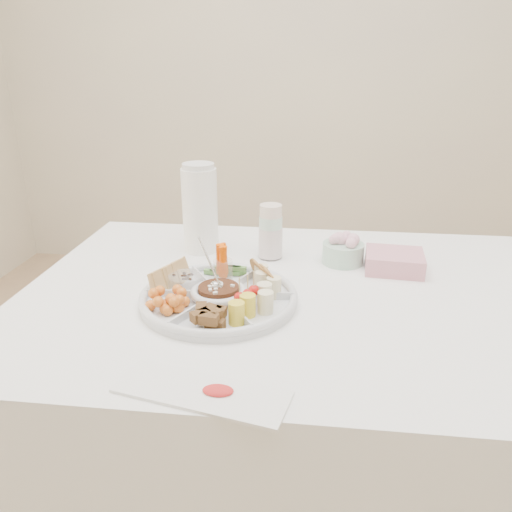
# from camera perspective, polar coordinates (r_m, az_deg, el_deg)

# --- Properties ---
(floor) EXTENTS (4.00, 4.00, 0.00)m
(floor) POSITION_cam_1_polar(r_m,az_deg,el_deg) (1.77, 5.54, -26.80)
(floor) COLOR tan
(floor) RESTS_ON ground
(wall_back) EXTENTS (4.00, 0.02, 2.70)m
(wall_back) POSITION_cam_1_polar(r_m,az_deg,el_deg) (3.18, 7.55, 21.99)
(wall_back) COLOR beige
(wall_back) RESTS_ON ground
(dining_table) EXTENTS (1.52, 1.02, 0.76)m
(dining_table) POSITION_cam_1_polar(r_m,az_deg,el_deg) (1.51, 6.08, -17.16)
(dining_table) COLOR white
(dining_table) RESTS_ON floor
(party_tray) EXTENTS (0.40, 0.40, 0.04)m
(party_tray) POSITION_cam_1_polar(r_m,az_deg,el_deg) (1.23, -4.27, -4.46)
(party_tray) COLOR white
(party_tray) RESTS_ON dining_table
(bean_dip) EXTENTS (0.11, 0.11, 0.04)m
(bean_dip) POSITION_cam_1_polar(r_m,az_deg,el_deg) (1.22, -4.28, -4.15)
(bean_dip) COLOR #39210E
(bean_dip) RESTS_ON party_tray
(tortillas) EXTENTS (0.10, 0.10, 0.05)m
(tortillas) POSITION_cam_1_polar(r_m,az_deg,el_deg) (1.27, 1.12, -2.43)
(tortillas) COLOR #C5883B
(tortillas) RESTS_ON party_tray
(carrot_cucumber) EXTENTS (0.11, 0.11, 0.09)m
(carrot_cucumber) POSITION_cam_1_polar(r_m,az_deg,el_deg) (1.33, -3.64, -0.39)
(carrot_cucumber) COLOR #FF5700
(carrot_cucumber) RESTS_ON party_tray
(pita_raisins) EXTENTS (0.13, 0.13, 0.07)m
(pita_raisins) POSITION_cam_1_polar(r_m,az_deg,el_deg) (1.29, -8.90, -2.19)
(pita_raisins) COLOR tan
(pita_raisins) RESTS_ON party_tray
(cherries) EXTENTS (0.12, 0.12, 0.05)m
(cherries) POSITION_cam_1_polar(r_m,az_deg,el_deg) (1.18, -10.12, -5.07)
(cherries) COLOR #FD6018
(cherries) RESTS_ON party_tray
(granola_chunks) EXTENTS (0.12, 0.12, 0.05)m
(granola_chunks) POSITION_cam_1_polar(r_m,az_deg,el_deg) (1.11, -5.12, -6.78)
(granola_chunks) COLOR brown
(granola_chunks) RESTS_ON party_tray
(banana_tomato) EXTENTS (0.13, 0.13, 0.10)m
(banana_tomato) POSITION_cam_1_polar(r_m,az_deg,el_deg) (1.14, 0.89, -4.39)
(banana_tomato) COLOR #FCF67A
(banana_tomato) RESTS_ON party_tray
(cup_stack) EXTENTS (0.08, 0.08, 0.20)m
(cup_stack) POSITION_cam_1_polar(r_m,az_deg,el_deg) (1.48, 1.68, 3.39)
(cup_stack) COLOR silver
(cup_stack) RESTS_ON dining_table
(thermos) EXTENTS (0.12, 0.12, 0.28)m
(thermos) POSITION_cam_1_polar(r_m,az_deg,el_deg) (1.54, -6.43, 5.56)
(thermos) COLOR white
(thermos) RESTS_ON dining_table
(flower_bowl) EXTENTS (0.15, 0.15, 0.09)m
(flower_bowl) POSITION_cam_1_polar(r_m,az_deg,el_deg) (1.48, 9.95, 0.87)
(flower_bowl) COLOR #A4E6B9
(flower_bowl) RESTS_ON dining_table
(napkin_stack) EXTENTS (0.17, 0.15, 0.05)m
(napkin_stack) POSITION_cam_1_polar(r_m,az_deg,el_deg) (1.47, 15.52, -0.60)
(napkin_stack) COLOR pink
(napkin_stack) RESTS_ON dining_table
(placemat) EXTENTS (0.33, 0.17, 0.01)m
(placemat) POSITION_cam_1_polar(r_m,az_deg,el_deg) (0.93, -6.23, -15.20)
(placemat) COLOR white
(placemat) RESTS_ON dining_table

